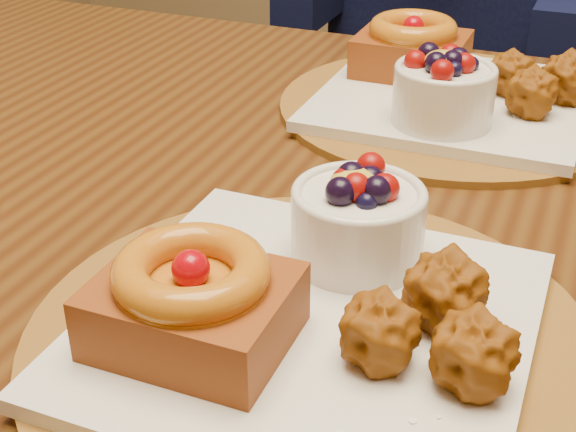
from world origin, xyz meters
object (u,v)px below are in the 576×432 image
Objects in this scene: dining_table at (392,270)px; place_setting_near at (309,301)px; place_setting_far at (449,87)px; chair_far at (511,110)px.

dining_table is 0.24m from place_setting_near.
dining_table is 4.21× the size of place_setting_far.
chair_far reaches higher than dining_table.
dining_table is 4.21× the size of place_setting_near.
place_setting_near is (-0.00, -0.21, 0.11)m from dining_table.
place_setting_near is 1.00× the size of place_setting_far.
dining_table is at bearing -88.97° from place_setting_far.
chair_far reaches higher than place_setting_far.
chair_far is at bearing 89.69° from place_setting_near.
chair_far reaches higher than place_setting_near.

